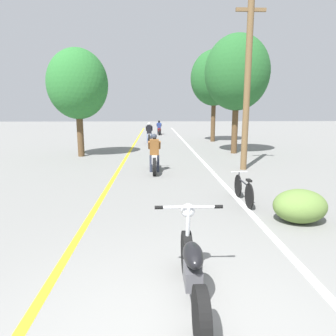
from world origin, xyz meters
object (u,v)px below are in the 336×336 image
Objects in this scene: roadside_tree_right_near at (237,73)px; bicycle_parked at (243,189)px; roadside_tree_right_far at (214,78)px; motorcycle_rider_lead at (154,158)px; motorcycle_rider_far at (159,129)px; motorcycle_rider_mid at (149,135)px; utility_pole at (247,83)px; motorcycle_foreground at (192,269)px; roadside_tree_left at (78,84)px.

bicycle_parked is at bearing -103.18° from roadside_tree_right_near.
roadside_tree_right_far reaches higher than motorcycle_rider_lead.
motorcycle_rider_lead is at bearing -91.35° from motorcycle_rider_far.
motorcycle_rider_mid is 1.00× the size of motorcycle_rider_far.
motorcycle_rider_mid is at bearing 111.33° from utility_pole.
roadside_tree_right_near reaches higher than bicycle_parked.
motorcycle_foreground is at bearing -86.59° from motorcycle_rider_lead.
utility_pole is at bearing 73.54° from bicycle_parked.
utility_pole is 1.23× the size of roadside_tree_left.
motorcycle_rider_mid is at bearing 130.55° from roadside_tree_right_near.
bicycle_parked is at bearing -53.13° from roadside_tree_left.
motorcycle_foreground is (-3.83, -12.69, -3.77)m from roadside_tree_right_near.
roadside_tree_right_near is 3.89× the size of bicycle_parked.
roadside_tree_left is 7.68m from motorcycle_rider_mid.
roadside_tree_right_far is 8.65m from motorcycle_rider_far.
roadside_tree_right_near is 2.90× the size of motorcycle_rider_far.
roadside_tree_right_far is 4.14× the size of bicycle_parked.
motorcycle_rider_lead is 10.28m from motorcycle_rider_mid.
motorcycle_rider_far is (-3.10, 17.28, -2.80)m from utility_pole.
motorcycle_rider_lead is 0.98× the size of motorcycle_rider_far.
motorcycle_rider_far reaches higher than bicycle_parked.
motorcycle_foreground is (4.19, -11.92, -3.10)m from roadside_tree_left.
roadside_tree_right_far is 3.08× the size of motorcycle_rider_far.
roadside_tree_right_near is at bearing -49.45° from motorcycle_rider_mid.
roadside_tree_right_far is 3.09× the size of motorcycle_rider_mid.
roadside_tree_right_far is at bearing 40.90° from roadside_tree_left.
roadside_tree_left reaches higher than motorcycle_rider_far.
roadside_tree_right_near is 13.85m from motorcycle_rider_far.
bicycle_parked is at bearing 65.64° from motorcycle_foreground.
roadside_tree_left is 2.48× the size of motorcycle_rider_mid.
motorcycle_rider_lead is 4.54m from bicycle_parked.
motorcycle_foreground is at bearing -110.38° from utility_pole.
roadside_tree_right_near reaches higher than motorcycle_foreground.
roadside_tree_left reaches higher than motorcycle_rider_lead.
utility_pole is 10.80m from roadside_tree_right_far.
utility_pole is 5.33m from bicycle_parked.
roadside_tree_left is at bearing -174.56° from roadside_tree_right_near.
motorcycle_rider_far is (0.80, 7.29, -0.03)m from motorcycle_rider_mid.
roadside_tree_right_near reaches higher than motorcycle_rider_mid.
roadside_tree_right_far reaches higher than utility_pole.
motorcycle_rider_lead is 1.32× the size of bicycle_parked.
motorcycle_rider_lead is at bearing -87.85° from motorcycle_rider_mid.
roadside_tree_right_far reaches higher than motorcycle_foreground.
motorcycle_rider_mid is (-3.90, 9.98, -2.77)m from utility_pole.
utility_pole is at bearing 4.82° from motorcycle_rider_lead.
roadside_tree_right_far is (0.02, 6.20, 0.36)m from roadside_tree_right_near.
motorcycle_rider_far is at bearing 73.03° from roadside_tree_left.
utility_pole is 3.25× the size of motorcycle_foreground.
motorcycle_foreground reaches higher than bicycle_parked.
utility_pole is 4.08× the size of bicycle_parked.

